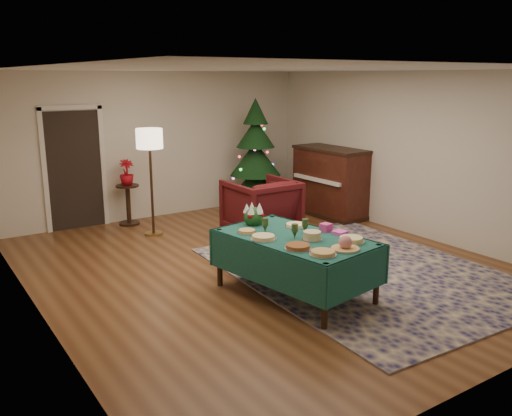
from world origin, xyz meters
TOP-DOWN VIEW (x-y plane):
  - room_shell at (0.00, 0.00)m, footprint 7.00×7.00m
  - doorway at (-1.60, 3.48)m, footprint 1.08×0.04m
  - rug at (0.98, -0.93)m, footprint 3.37×4.33m
  - buffet_table at (-0.29, -1.03)m, footprint 1.41×2.07m
  - platter_0 at (-0.46, -1.74)m, footprint 0.30×0.30m
  - platter_1 at (-0.13, -1.74)m, footprint 0.32×0.32m
  - platter_2 at (0.12, -1.57)m, footprint 0.31×0.31m
  - platter_3 at (-0.55, -1.42)m, footprint 0.31×0.31m
  - platter_4 at (-0.20, -1.24)m, footprint 0.25×0.25m
  - platter_5 at (-0.67, -0.92)m, footprint 0.31×0.31m
  - platter_6 at (-0.01, -0.69)m, footprint 0.29×0.29m
  - platter_7 at (-0.68, -0.58)m, footprint 0.24×0.24m
  - goblet_0 at (-0.47, -0.66)m, footprint 0.08×0.08m
  - goblet_1 at (-0.08, -0.96)m, footprint 0.08×0.08m
  - goblet_2 at (-0.33, -1.08)m, footprint 0.08×0.08m
  - napkin_stack at (0.23, -1.25)m, footprint 0.17×0.17m
  - gift_box at (0.17, -1.06)m, footprint 0.14×0.14m
  - centerpiece at (-0.39, -0.30)m, footprint 0.27×0.27m
  - armchair at (0.81, 1.30)m, footprint 1.03×0.97m
  - floor_lamp at (-0.67, 2.36)m, footprint 0.43×0.43m
  - side_table at (-0.78, 3.20)m, footprint 0.41×0.41m
  - potted_plant at (-0.78, 3.20)m, footprint 0.25×0.45m
  - christmas_tree at (1.69, 2.80)m, footprint 1.32×1.32m
  - piano at (2.66, 1.69)m, footprint 0.75×1.53m

SIDE VIEW (x-z plane):
  - rug at x=0.98m, z-range 0.00..0.02m
  - side_table at x=-0.78m, z-range -0.01..0.72m
  - armchair at x=0.81m, z-range 0.00..1.06m
  - buffet_table at x=-0.29m, z-range 0.22..0.97m
  - piano at x=2.66m, z-range -0.01..1.29m
  - platter_6 at x=-0.01m, z-range 0.74..0.78m
  - platter_7 at x=-0.68m, z-range 0.74..0.78m
  - napkin_stack at x=0.23m, z-range 0.74..0.78m
  - platter_0 at x=-0.46m, z-range 0.74..0.79m
  - platter_3 at x=-0.55m, z-range 0.74..0.79m
  - platter_5 at x=-0.67m, z-range 0.74..0.79m
  - platter_2 at x=0.12m, z-range 0.74..0.80m
  - platter_4 at x=-0.20m, z-range 0.74..0.84m
  - gift_box at x=0.17m, z-range 0.74..0.84m
  - platter_1 at x=-0.13m, z-range 0.73..0.89m
  - goblet_0 at x=-0.47m, z-range 0.75..0.92m
  - goblet_1 at x=-0.08m, z-range 0.75..0.92m
  - goblet_2 at x=-0.33m, z-range 0.75..0.92m
  - potted_plant at x=-0.78m, z-range 0.73..0.98m
  - centerpiece at x=-0.39m, z-range 0.72..1.03m
  - christmas_tree at x=1.69m, z-range -0.11..2.10m
  - doorway at x=-1.60m, z-range 0.02..2.18m
  - room_shell at x=0.00m, z-range -2.15..4.85m
  - floor_lamp at x=-0.67m, z-range 0.62..2.41m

